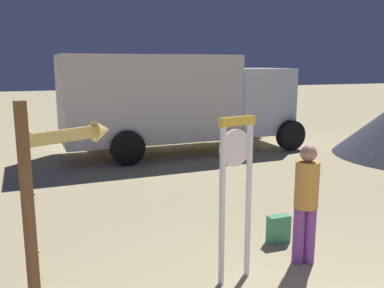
% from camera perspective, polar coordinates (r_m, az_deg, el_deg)
% --- Properties ---
extents(standing_clock, '(0.49, 0.19, 2.00)m').
position_cam_1_polar(standing_clock, '(4.90, 6.00, -4.96)').
color(standing_clock, white).
rests_on(standing_clock, ground_plane).
extents(arrow_sign, '(1.10, 0.68, 2.22)m').
position_cam_1_polar(arrow_sign, '(4.87, -17.73, -3.18)').
color(arrow_sign, brown).
rests_on(arrow_sign, ground_plane).
extents(person_near_clock, '(0.30, 0.30, 1.59)m').
position_cam_1_polar(person_near_clock, '(5.57, 15.37, -7.23)').
color(person_near_clock, '#7C3F94').
rests_on(person_near_clock, ground_plane).
extents(backpack, '(0.33, 0.20, 0.41)m').
position_cam_1_polar(backpack, '(6.36, 11.73, -11.35)').
color(backpack, '#449B63').
rests_on(backpack, ground_plane).
extents(box_truck_near, '(7.05, 2.76, 2.82)m').
position_cam_1_polar(box_truck_near, '(12.23, -2.31, 6.21)').
color(box_truck_near, silver).
rests_on(box_truck_near, ground_plane).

